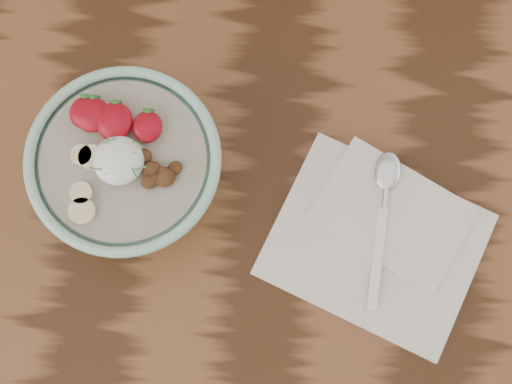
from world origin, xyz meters
TOP-DOWN VIEW (x-y plane):
  - table at (0.00, 0.00)cm, footprint 160.00×90.00cm
  - breakfast_bowl at (-15.73, 8.37)cm, footprint 20.79×20.79cm
  - napkin at (13.06, 3.47)cm, footprint 28.83×26.37cm
  - spoon at (13.48, 8.68)cm, footprint 3.76×18.79cm

SIDE VIEW (x-z plane):
  - table at x=0.00cm, z-range 28.20..103.20cm
  - napkin at x=13.06cm, z-range 74.88..76.32cm
  - spoon at x=13.48cm, z-range 76.36..77.34cm
  - breakfast_bowl at x=-15.73cm, z-range 75.20..88.91cm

